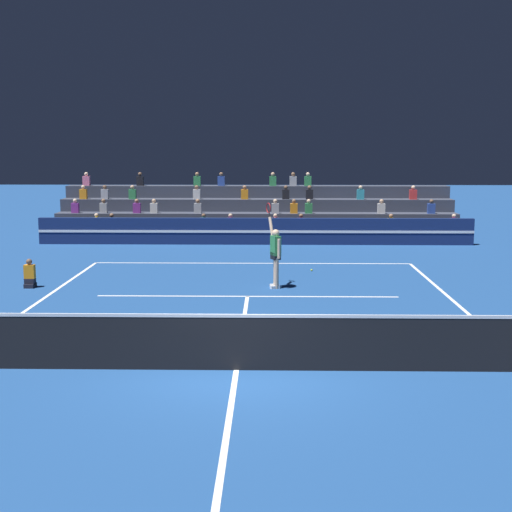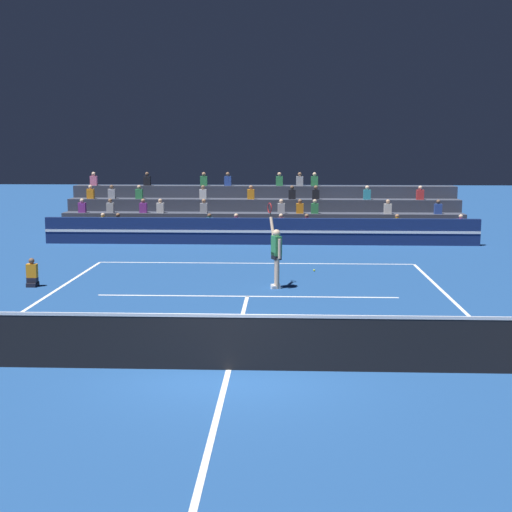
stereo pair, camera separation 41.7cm
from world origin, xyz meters
The scene contains 8 objects.
ground_plane centered at (0.00, 0.00, 0.00)m, with size 120.00×120.00×0.00m, color navy.
court_lines centered at (0.00, 0.00, 0.00)m, with size 11.10×23.90×0.01m.
tennis_net centered at (0.00, 0.00, 0.54)m, with size 12.00×0.10×1.10m.
sponsor_banner_wall centered at (0.00, 16.64, 0.55)m, with size 18.00×0.26×1.10m.
bleacher_stand centered at (-0.01, 19.80, 0.84)m, with size 17.78×3.80×2.83m.
ball_kid_courtside centered at (-6.36, 7.54, 0.33)m, with size 0.30×0.36×0.84m.
tennis_player centered at (0.77, 7.64, 0.99)m, with size 0.46×0.95×2.48m.
tennis_ball centered at (1.98, 10.40, 0.03)m, with size 0.07×0.07×0.07m, color #C6DB33.
Camera 1 is at (0.61, -12.65, 4.13)m, focal length 50.00 mm.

